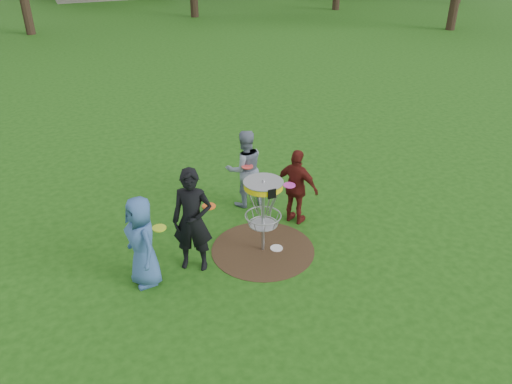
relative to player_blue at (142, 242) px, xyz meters
name	(u,v)px	position (x,y,z in m)	size (l,w,h in m)	color
ground	(263,250)	(2.04, 0.04, -0.75)	(100.00, 100.00, 0.00)	#19470F
dirt_patch	(263,250)	(2.04, 0.04, -0.75)	(1.80, 1.80, 0.01)	#47331E
player_blue	(142,242)	(0.00, 0.00, 0.00)	(0.74, 0.48, 1.51)	#355992
player_black	(192,221)	(0.83, 0.07, 0.13)	(0.65, 0.42, 1.77)	black
player_grey	(245,169)	(2.37, 1.64, 0.04)	(0.77, 0.60, 1.58)	slate
player_maroon	(297,187)	(3.00, 0.64, -0.02)	(0.86, 0.36, 1.47)	#551713
disc_on_grass	(276,248)	(2.27, -0.03, -0.74)	(0.22, 0.22, 0.02)	white
disc_golf_basket	(263,199)	(2.04, 0.03, 0.27)	(0.66, 0.67, 1.38)	#9EA0A5
held_discs	(230,195)	(1.62, 0.48, 0.22)	(2.70, 1.58, 0.21)	#BADC18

